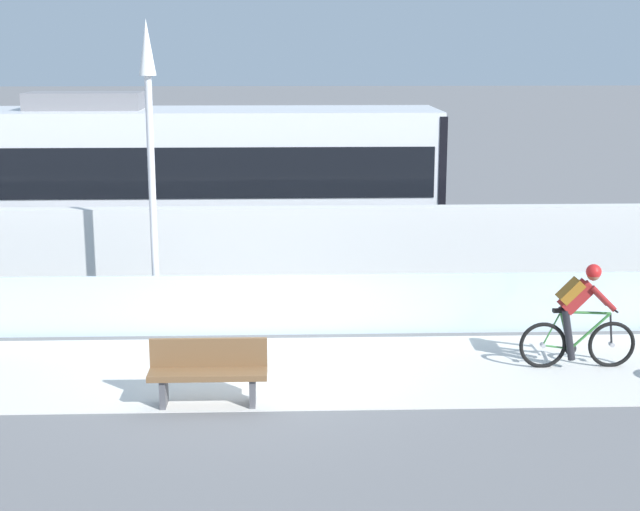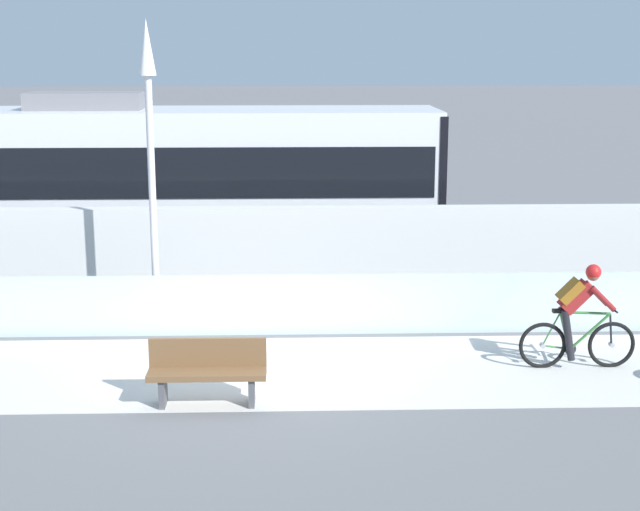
{
  "view_description": "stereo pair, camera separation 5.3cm",
  "coord_description": "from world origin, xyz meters",
  "px_view_note": "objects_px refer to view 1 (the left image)",
  "views": [
    {
      "loc": [
        0.57,
        -13.5,
        4.79
      ],
      "look_at": [
        1.14,
        2.35,
        1.25
      ],
      "focal_mm": 53.17,
      "sensor_mm": 36.0,
      "label": 1
    },
    {
      "loc": [
        0.62,
        -13.5,
        4.79
      ],
      "look_at": [
        1.14,
        2.35,
        1.25
      ],
      "focal_mm": 53.17,
      "sensor_mm": 36.0,
      "label": 2
    }
  ],
  "objects_px": {
    "lamp_post_antenna": "(150,138)",
    "cyclist_on_bike": "(578,317)",
    "tram": "(181,182)",
    "bench": "(208,370)"
  },
  "relations": [
    {
      "from": "tram",
      "to": "bench",
      "type": "xyz_separation_m",
      "value": [
        1.2,
        -8.14,
        -1.41
      ]
    },
    {
      "from": "bench",
      "to": "cyclist_on_bike",
      "type": "bearing_deg",
      "value": 13.27
    },
    {
      "from": "lamp_post_antenna",
      "to": "cyclist_on_bike",
      "type": "bearing_deg",
      "value": -18.08
    },
    {
      "from": "cyclist_on_bike",
      "to": "bench",
      "type": "bearing_deg",
      "value": -166.73
    },
    {
      "from": "cyclist_on_bike",
      "to": "tram",
      "type": "bearing_deg",
      "value": 134.11
    },
    {
      "from": "tram",
      "to": "bench",
      "type": "relative_size",
      "value": 6.91
    },
    {
      "from": "tram",
      "to": "cyclist_on_bike",
      "type": "xyz_separation_m",
      "value": [
        6.64,
        -6.85,
        -1.09
      ]
    },
    {
      "from": "cyclist_on_bike",
      "to": "lamp_post_antenna",
      "type": "relative_size",
      "value": 0.34
    },
    {
      "from": "tram",
      "to": "bench",
      "type": "distance_m",
      "value": 8.34
    },
    {
      "from": "tram",
      "to": "lamp_post_antenna",
      "type": "distance_m",
      "value": 4.9
    }
  ]
}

